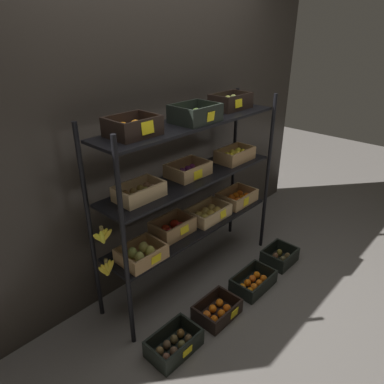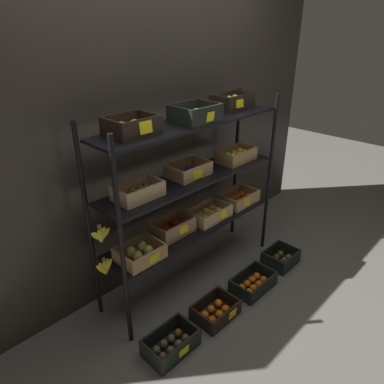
{
  "view_description": "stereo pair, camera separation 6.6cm",
  "coord_description": "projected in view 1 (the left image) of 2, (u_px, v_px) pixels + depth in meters",
  "views": [
    {
      "loc": [
        -1.81,
        -1.69,
        2.01
      ],
      "look_at": [
        0.0,
        0.0,
        0.81
      ],
      "focal_mm": 32.68,
      "sensor_mm": 36.0,
      "label": 1
    },
    {
      "loc": [
        -1.77,
        -1.74,
        2.01
      ],
      "look_at": [
        0.0,
        0.0,
        0.81
      ],
      "focal_mm": 32.68,
      "sensor_mm": 36.0,
      "label": 2
    }
  ],
  "objects": [
    {
      "name": "ground_plane",
      "position": [
        192.0,
        274.0,
        3.1
      ],
      "size": [
        10.0,
        10.0,
        0.0
      ],
      "primitive_type": "plane",
      "color": "#605B56"
    },
    {
      "name": "storefront_wall",
      "position": [
        157.0,
        142.0,
        2.85
      ],
      "size": [
        4.01,
        0.12,
        2.27
      ],
      "primitive_type": "cube",
      "color": "#2D2823",
      "rests_on": "ground_plane"
    },
    {
      "name": "display_rack",
      "position": [
        192.0,
        179.0,
        2.7
      ],
      "size": [
        1.74,
        0.42,
        1.5
      ],
      "color": "black",
      "rests_on": "ground_plane"
    },
    {
      "name": "crate_ground_kiwi",
      "position": [
        174.0,
        345.0,
        2.36
      ],
      "size": [
        0.36,
        0.24,
        0.14
      ],
      "color": "black",
      "rests_on": "ground_plane"
    },
    {
      "name": "crate_ground_tangerine",
      "position": [
        217.0,
        311.0,
        2.65
      ],
      "size": [
        0.33,
        0.25,
        0.12
      ],
      "color": "black",
      "rests_on": "ground_plane"
    },
    {
      "name": "crate_ground_center_tangerine",
      "position": [
        253.0,
        282.0,
        2.94
      ],
      "size": [
        0.38,
        0.24,
        0.12
      ],
      "color": "black",
      "rests_on": "ground_plane"
    },
    {
      "name": "crate_ground_right_kiwi",
      "position": [
        279.0,
        257.0,
        3.25
      ],
      "size": [
        0.3,
        0.25,
        0.14
      ],
      "color": "black",
      "rests_on": "ground_plane"
    }
  ]
}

